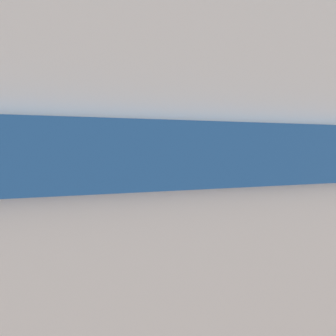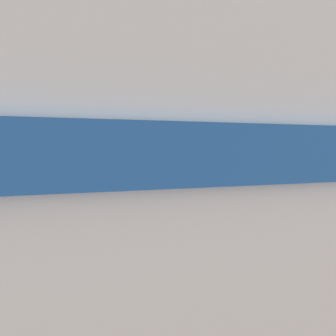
# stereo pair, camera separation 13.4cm
# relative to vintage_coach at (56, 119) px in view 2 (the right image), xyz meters

# --- Properties ---
(ground) EXTENTS (32.00, 26.00, 0.02)m
(ground) POSITION_rel_vintage_coach_xyz_m (1.84, 3.43, -2.04)
(ground) COLOR #524846
(breakwater) EXTENTS (31.36, 2.27, 2.49)m
(breakwater) POSITION_rel_vintage_coach_xyz_m (2.12, 15.24, -1.30)
(breakwater) COLOR tan
(breakwater) RESTS_ON ground
(parking_lines) EXTENTS (5.32, 4.40, 0.01)m
(parking_lines) POSITION_rel_vintage_coach_xyz_m (7.46, 6.93, -2.03)
(parking_lines) COLOR yellow
(parking_lines) RESTS_ON ground
(vintage_coach) EXTENTS (2.89, 8.70, 3.70)m
(vintage_coach) POSITION_rel_vintage_coach_xyz_m (0.00, 0.00, 0.00)
(vintage_coach) COLOR black
(vintage_coach) RESTS_ON ground
(parked_car_nearest) EXTENTS (4.20, 1.95, 1.86)m
(parked_car_nearest) POSITION_rel_vintage_coach_xyz_m (6.47, 6.53, -1.08)
(parked_car_nearest) COLOR black
(parked_car_nearest) RESTS_ON ground
(parked_car_middle) EXTENTS (4.16, 1.86, 1.86)m
(parked_car_middle) POSITION_rel_vintage_coach_xyz_m (8.71, 7.06, -1.08)
(parked_car_middle) COLOR black
(parked_car_middle) RESTS_ON ground
(lamp_post) EXTENTS (0.44, 1.10, 5.89)m
(lamp_post) POSITION_rel_vintage_coach_xyz_m (2.95, 9.47, 1.30)
(lamp_post) COLOR #5B5B60
(lamp_post) RESTS_ON ground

